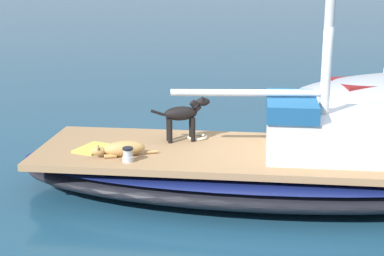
{
  "coord_description": "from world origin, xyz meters",
  "views": [
    {
      "loc": [
        8.17,
        -0.81,
        3.25
      ],
      "look_at": [
        0.0,
        -1.0,
        1.01
      ],
      "focal_mm": 53.96,
      "sensor_mm": 36.0,
      "label": 1
    }
  ],
  "objects_px": {
    "dog_tan": "(122,149)",
    "dog_black": "(184,115)",
    "deck_towel": "(93,148)",
    "coiled_rope": "(197,137)",
    "deck_winch": "(128,155)",
    "sailboat_main": "(259,172)"
  },
  "relations": [
    {
      "from": "sailboat_main",
      "to": "dog_tan",
      "type": "distance_m",
      "value": 2.07
    },
    {
      "from": "sailboat_main",
      "to": "coiled_rope",
      "type": "xyz_separation_m",
      "value": [
        -0.66,
        -0.93,
        0.35
      ]
    },
    {
      "from": "dog_black",
      "to": "deck_winch",
      "type": "relative_size",
      "value": 4.42
    },
    {
      "from": "dog_black",
      "to": "deck_towel",
      "type": "bearing_deg",
      "value": -70.54
    },
    {
      "from": "sailboat_main",
      "to": "dog_tan",
      "type": "xyz_separation_m",
      "value": [
        0.28,
        -2.0,
        0.43
      ]
    },
    {
      "from": "deck_winch",
      "to": "deck_towel",
      "type": "relative_size",
      "value": 0.38
    },
    {
      "from": "dog_black",
      "to": "deck_towel",
      "type": "height_order",
      "value": "dog_black"
    },
    {
      "from": "dog_tan",
      "to": "deck_winch",
      "type": "relative_size",
      "value": 4.48
    },
    {
      "from": "dog_tan",
      "to": "dog_black",
      "type": "distance_m",
      "value": 1.21
    },
    {
      "from": "coiled_rope",
      "to": "dog_black",
      "type": "bearing_deg",
      "value": -54.92
    },
    {
      "from": "deck_winch",
      "to": "deck_towel",
      "type": "bearing_deg",
      "value": -133.11
    },
    {
      "from": "dog_tan",
      "to": "deck_towel",
      "type": "distance_m",
      "value": 0.59
    },
    {
      "from": "sailboat_main",
      "to": "dog_black",
      "type": "xyz_separation_m",
      "value": [
        -0.51,
        -1.14,
        0.75
      ]
    },
    {
      "from": "dog_tan",
      "to": "dog_black",
      "type": "xyz_separation_m",
      "value": [
        -0.79,
        0.86,
        0.32
      ]
    },
    {
      "from": "sailboat_main",
      "to": "dog_black",
      "type": "relative_size",
      "value": 8.03
    },
    {
      "from": "coiled_rope",
      "to": "deck_towel",
      "type": "relative_size",
      "value": 0.58
    },
    {
      "from": "dog_black",
      "to": "coiled_rope",
      "type": "distance_m",
      "value": 0.47
    },
    {
      "from": "dog_tan",
      "to": "deck_towel",
      "type": "relative_size",
      "value": 1.68
    },
    {
      "from": "deck_towel",
      "to": "deck_winch",
      "type": "bearing_deg",
      "value": 46.89
    },
    {
      "from": "sailboat_main",
      "to": "deck_winch",
      "type": "xyz_separation_m",
      "value": [
        0.54,
        -1.88,
        0.42
      ]
    },
    {
      "from": "deck_towel",
      "to": "dog_black",
      "type": "bearing_deg",
      "value": 109.46
    },
    {
      "from": "sailboat_main",
      "to": "deck_winch",
      "type": "bearing_deg",
      "value": -74.11
    }
  ]
}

